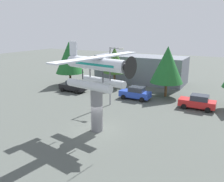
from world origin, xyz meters
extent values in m
plane|color=#4C514C|center=(0.00, 0.00, 0.00)|extent=(140.00, 140.00, 0.00)
cylinder|color=slate|center=(0.00, 0.00, 2.12)|extent=(1.10, 1.10, 4.24)
cylinder|color=silver|center=(-0.16, -0.99, 4.59)|extent=(4.85, 1.46, 0.70)
cylinder|color=#333338|center=(1.10, -0.69, 5.39)|extent=(0.11, 0.11, 0.90)
cylinder|color=#333338|center=(-1.26, -0.30, 5.39)|extent=(0.11, 0.11, 0.90)
cylinder|color=silver|center=(0.16, 0.99, 4.59)|extent=(4.85, 1.46, 0.70)
cylinder|color=#333338|center=(1.26, 0.30, 5.39)|extent=(0.11, 0.11, 0.90)
cylinder|color=#333338|center=(-1.10, 0.69, 5.39)|extent=(0.11, 0.11, 0.90)
cylinder|color=silver|center=(0.00, 0.00, 6.39)|extent=(6.30, 2.08, 1.10)
cube|color=teal|center=(0.20, -0.03, 6.39)|extent=(4.47, 1.82, 0.20)
cone|color=#262628|center=(3.21, -0.52, 6.39)|extent=(0.83, 0.98, 0.88)
cylinder|color=black|center=(3.60, -0.58, 6.39)|extent=(0.33, 1.78, 1.80)
cube|color=silver|center=(0.39, -0.06, 7.00)|extent=(2.75, 10.44, 0.12)
cube|color=silver|center=(-2.76, 0.45, 6.49)|extent=(1.14, 2.88, 0.10)
cube|color=silver|center=(-2.76, 0.45, 7.59)|extent=(0.91, 0.26, 1.30)
cube|color=black|center=(-10.77, 10.36, 0.72)|extent=(4.20, 1.70, 0.80)
cube|color=#2D333D|center=(-10.52, 10.36, 1.44)|extent=(2.00, 1.56, 0.64)
cylinder|color=black|center=(-12.12, 11.26, 0.32)|extent=(0.64, 0.22, 0.64)
cylinder|color=black|center=(-12.12, 9.46, 0.32)|extent=(0.64, 0.22, 0.64)
cylinder|color=black|center=(-9.42, 11.26, 0.32)|extent=(0.64, 0.22, 0.64)
cylinder|color=black|center=(-9.42, 9.46, 0.32)|extent=(0.64, 0.22, 0.64)
cube|color=#2847B7|center=(-0.81, 11.17, 0.72)|extent=(4.20, 1.70, 0.80)
cube|color=#2D333D|center=(-0.56, 11.17, 1.44)|extent=(2.00, 1.56, 0.64)
cylinder|color=black|center=(-2.16, 12.07, 0.32)|extent=(0.64, 0.22, 0.64)
cylinder|color=black|center=(-2.16, 10.27, 0.32)|extent=(0.64, 0.22, 0.64)
cylinder|color=black|center=(0.54, 12.07, 0.32)|extent=(0.64, 0.22, 0.64)
cylinder|color=black|center=(0.54, 10.27, 0.32)|extent=(0.64, 0.22, 0.64)
cube|color=red|center=(7.33, 10.96, 0.72)|extent=(4.20, 1.70, 0.80)
cube|color=#2D333D|center=(7.58, 10.96, 1.44)|extent=(2.00, 1.56, 0.64)
cylinder|color=black|center=(5.98, 11.86, 0.32)|extent=(0.64, 0.22, 0.64)
cylinder|color=black|center=(5.98, 10.06, 0.32)|extent=(0.64, 0.22, 0.64)
cylinder|color=black|center=(8.68, 11.86, 0.32)|extent=(0.64, 0.22, 0.64)
cylinder|color=black|center=(8.68, 10.06, 0.32)|extent=(0.64, 0.22, 0.64)
cylinder|color=gray|center=(-2.64, 7.43, 3.62)|extent=(0.18, 0.18, 7.23)
cylinder|color=gray|center=(-1.84, 7.43, 7.13)|extent=(1.60, 0.12, 0.12)
cube|color=silver|center=(-1.14, 7.43, 7.08)|extent=(0.50, 0.28, 0.20)
cube|color=slate|center=(-4.32, 22.00, 2.35)|extent=(15.90, 6.21, 4.70)
cylinder|color=brown|center=(-13.88, 13.76, 1.05)|extent=(0.36, 0.36, 2.10)
cone|color=#1E6028|center=(-13.88, 13.76, 4.70)|extent=(4.69, 4.69, 5.21)
cylinder|color=brown|center=(-6.31, 15.63, 1.24)|extent=(0.36, 0.36, 2.48)
cone|color=#335B23|center=(-6.31, 15.63, 4.52)|extent=(3.68, 3.68, 4.08)
cylinder|color=brown|center=(2.52, 14.47, 1.02)|extent=(0.36, 0.36, 2.04)
cone|color=#1E6028|center=(2.52, 14.47, 4.57)|extent=(4.55, 4.55, 5.05)
camera|label=1|loc=(10.93, -17.38, 9.37)|focal=37.42mm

